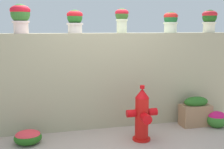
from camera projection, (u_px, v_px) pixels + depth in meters
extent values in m
plane|color=#A69487|center=(115.00, 147.00, 4.14)|extent=(24.00, 24.00, 0.00)
cube|color=tan|center=(102.00, 80.00, 4.93)|extent=(4.82, 0.34, 1.66)
cylinder|color=beige|center=(21.00, 27.00, 4.44)|extent=(0.23, 0.23, 0.20)
cylinder|color=beige|center=(21.00, 22.00, 4.42)|extent=(0.27, 0.27, 0.03)
sphere|color=#34722B|center=(20.00, 14.00, 4.40)|extent=(0.30, 0.30, 0.30)
ellipsoid|color=red|center=(20.00, 10.00, 4.39)|extent=(0.32, 0.32, 0.17)
cylinder|color=silver|center=(75.00, 28.00, 4.67)|extent=(0.24, 0.24, 0.17)
cylinder|color=silver|center=(75.00, 24.00, 4.66)|extent=(0.28, 0.28, 0.03)
sphere|color=#266A23|center=(75.00, 17.00, 4.65)|extent=(0.25, 0.25, 0.25)
ellipsoid|color=red|center=(75.00, 15.00, 4.64)|extent=(0.27, 0.27, 0.14)
cylinder|color=beige|center=(122.00, 26.00, 4.85)|extent=(0.18, 0.18, 0.24)
cylinder|color=beige|center=(122.00, 20.00, 4.84)|extent=(0.21, 0.21, 0.03)
sphere|color=#366224|center=(122.00, 15.00, 4.82)|extent=(0.23, 0.23, 0.23)
ellipsoid|color=red|center=(122.00, 13.00, 4.81)|extent=(0.24, 0.24, 0.12)
cylinder|color=beige|center=(170.00, 27.00, 5.07)|extent=(0.23, 0.23, 0.19)
cylinder|color=beige|center=(171.00, 23.00, 5.05)|extent=(0.27, 0.27, 0.03)
sphere|color=#1D622B|center=(171.00, 18.00, 5.04)|extent=(0.24, 0.24, 0.24)
ellipsoid|color=red|center=(171.00, 16.00, 5.03)|extent=(0.26, 0.26, 0.13)
cylinder|color=beige|center=(209.00, 27.00, 5.26)|extent=(0.22, 0.22, 0.20)
cylinder|color=beige|center=(209.00, 23.00, 5.24)|extent=(0.26, 0.26, 0.03)
sphere|color=#22581A|center=(210.00, 17.00, 5.23)|extent=(0.27, 0.27, 0.27)
ellipsoid|color=red|center=(210.00, 14.00, 5.22)|extent=(0.28, 0.28, 0.15)
cylinder|color=red|center=(141.00, 139.00, 4.40)|extent=(0.28, 0.28, 0.03)
cylinder|color=red|center=(142.00, 119.00, 4.35)|extent=(0.21, 0.21, 0.68)
cone|color=red|center=(142.00, 93.00, 4.28)|extent=(0.22, 0.22, 0.15)
cylinder|color=red|center=(142.00, 87.00, 4.26)|extent=(0.07, 0.07, 0.05)
cylinder|color=red|center=(131.00, 113.00, 4.29)|extent=(0.14, 0.12, 0.12)
cylinder|color=red|center=(152.00, 112.00, 4.37)|extent=(0.14, 0.12, 0.12)
cylinder|color=red|center=(146.00, 118.00, 4.16)|extent=(0.14, 0.15, 0.14)
ellipsoid|color=#347229|center=(217.00, 120.00, 4.96)|extent=(0.37, 0.33, 0.29)
ellipsoid|color=#C2185F|center=(217.00, 116.00, 4.94)|extent=(0.33, 0.29, 0.16)
ellipsoid|color=#255F1A|center=(28.00, 138.00, 4.24)|extent=(0.42, 0.37, 0.21)
ellipsoid|color=#E73842|center=(28.00, 135.00, 4.23)|extent=(0.37, 0.33, 0.12)
cube|color=#9B7351|center=(195.00, 115.00, 5.02)|extent=(0.54, 0.28, 0.38)
ellipsoid|color=#275E1E|center=(196.00, 102.00, 4.98)|extent=(0.46, 0.24, 0.18)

